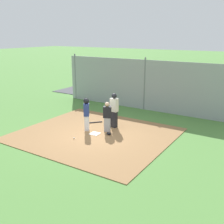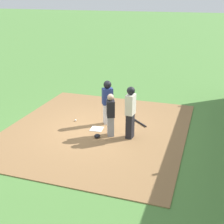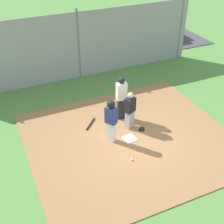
{
  "view_description": "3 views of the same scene",
  "coord_description": "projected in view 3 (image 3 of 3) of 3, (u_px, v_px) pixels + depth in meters",
  "views": [
    {
      "loc": [
        -7.38,
        10.03,
        4.78
      ],
      "look_at": [
        -0.4,
        -0.94,
        0.98
      ],
      "focal_mm": 43.27,
      "sensor_mm": 36.0,
      "label": 1
    },
    {
      "loc": [
        -9.62,
        -3.76,
        4.75
      ],
      "look_at": [
        -0.03,
        -0.6,
        0.79
      ],
      "focal_mm": 49.57,
      "sensor_mm": 36.0,
      "label": 2
    },
    {
      "loc": [
        4.07,
        7.55,
        6.96
      ],
      "look_at": [
        0.4,
        -0.68,
        0.89
      ],
      "focal_mm": 48.45,
      "sensor_mm": 36.0,
      "label": 3
    }
  ],
  "objects": [
    {
      "name": "catcher",
      "position": [
        130.0,
        110.0,
        11.12
      ],
      "size": [
        0.45,
        0.39,
        1.51
      ],
      "rotation": [
        0.0,
        0.0,
        1.97
      ],
      "color": "#9E9EA3",
      "rests_on": "dirt_infield"
    },
    {
      "name": "ground_plane",
      "position": [
        130.0,
        139.0,
        10.98
      ],
      "size": [
        140.0,
        140.0,
        0.0
      ],
      "primitive_type": "plane",
      "color": "#51843D"
    },
    {
      "name": "umpire",
      "position": [
        121.0,
        97.0,
        11.52
      ],
      "size": [
        0.4,
        0.29,
        1.82
      ],
      "rotation": [
        0.0,
        0.0,
        1.48
      ],
      "color": "black",
      "rests_on": "dirt_infield"
    },
    {
      "name": "parked_car_dark",
      "position": [
        149.0,
        30.0,
        19.02
      ],
      "size": [
        4.2,
        1.89,
        1.28
      ],
      "rotation": [
        0.0,
        0.0,
        0.0
      ],
      "color": "black",
      "rests_on": "parking_lot"
    },
    {
      "name": "parking_lot",
      "position": [
        62.0,
        52.0,
        17.66
      ],
      "size": [
        18.0,
        5.2,
        0.04
      ],
      "primitive_type": "cube",
      "color": "#424247",
      "rests_on": "ground_plane"
    },
    {
      "name": "home_plate",
      "position": [
        130.0,
        138.0,
        10.95
      ],
      "size": [
        0.48,
        0.48,
        0.02
      ],
      "primitive_type": "cube",
      "rotation": [
        0.0,
        0.0,
        0.09
      ],
      "color": "white",
      "rests_on": "dirt_infield"
    },
    {
      "name": "baseball",
      "position": [
        132.0,
        159.0,
        9.99
      ],
      "size": [
        0.07,
        0.07,
        0.07
      ],
      "primitive_type": "sphere",
      "color": "white",
      "rests_on": "dirt_infield"
    },
    {
      "name": "dirt_infield",
      "position": [
        130.0,
        139.0,
        10.97
      ],
      "size": [
        7.2,
        6.4,
        0.03
      ],
      "primitive_type": "cube",
      "color": "olive",
      "rests_on": "ground_plane"
    },
    {
      "name": "runner",
      "position": [
        111.0,
        118.0,
        10.35
      ],
      "size": [
        0.43,
        0.46,
        1.68
      ],
      "rotation": [
        0.0,
        0.0,
        3.73
      ],
      "color": "silver",
      "rests_on": "dirt_infield"
    },
    {
      "name": "backstop_fence",
      "position": [
        79.0,
        46.0,
        14.2
      ],
      "size": [
        12.0,
        0.1,
        3.35
      ],
      "color": "#93999E",
      "rests_on": "ground_plane"
    },
    {
      "name": "parked_car_white",
      "position": [
        62.0,
        40.0,
        17.62
      ],
      "size": [
        4.42,
        2.39,
        1.28
      ],
      "rotation": [
        0.0,
        0.0,
        -0.16
      ],
      "color": "silver",
      "rests_on": "parking_lot"
    },
    {
      "name": "baseball_bat",
      "position": [
        91.0,
        124.0,
        11.66
      ],
      "size": [
        0.58,
        0.62,
        0.06
      ],
      "primitive_type": "cylinder",
      "rotation": [
        0.0,
        1.57,
        0.83
      ],
      "color": "black",
      "rests_on": "dirt_infield"
    },
    {
      "name": "catcher_mask",
      "position": [
        142.0,
        129.0,
        11.34
      ],
      "size": [
        0.24,
        0.2,
        0.12
      ],
      "primitive_type": "ellipsoid",
      "color": "black",
      "rests_on": "dirt_infield"
    }
  ]
}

